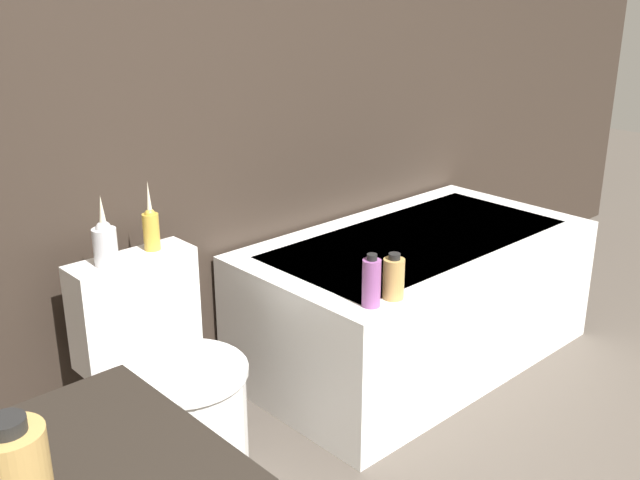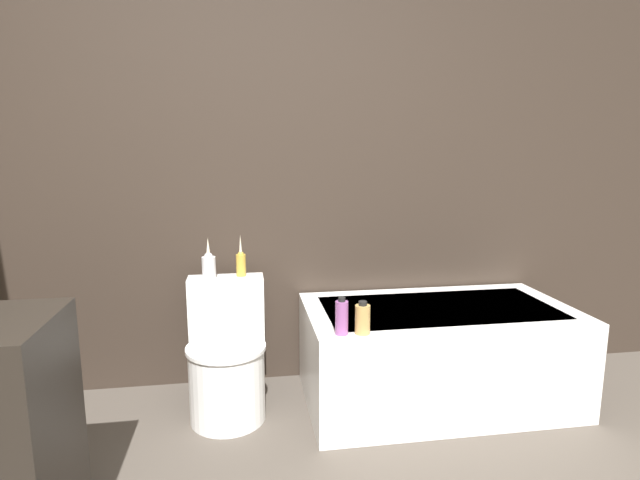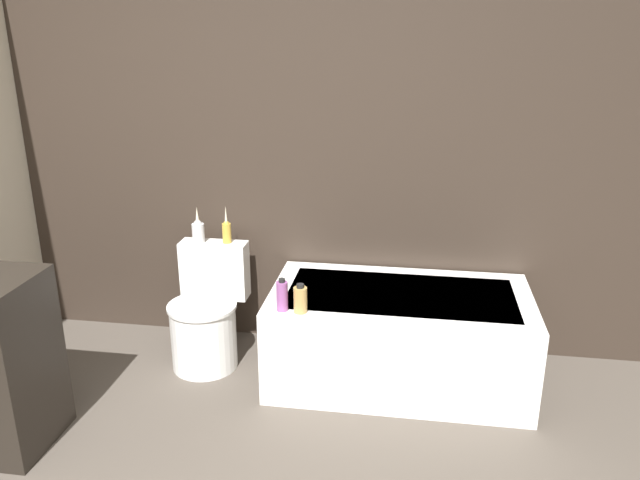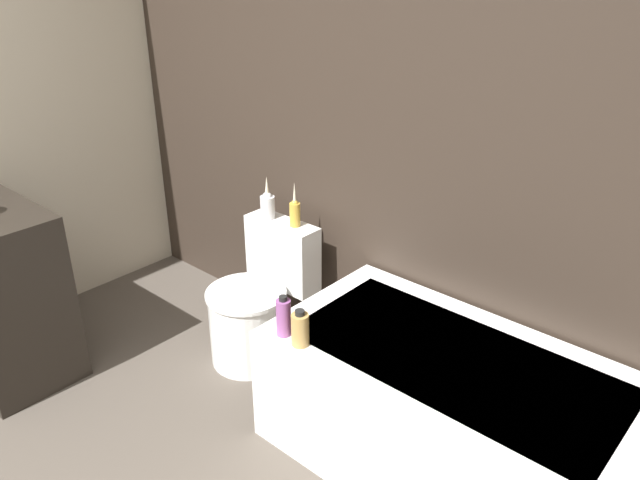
% 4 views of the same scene
% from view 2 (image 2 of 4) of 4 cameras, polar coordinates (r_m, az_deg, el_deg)
% --- Properties ---
extents(wall_back_tiled, '(6.40, 0.06, 2.60)m').
position_cam_2_polar(wall_back_tiled, '(2.97, -3.65, 8.34)').
color(wall_back_tiled, '#332821').
rests_on(wall_back_tiled, ground_plane).
extents(bathtub, '(1.46, 0.80, 0.54)m').
position_cam_2_polar(bathtub, '(2.94, 13.20, -12.47)').
color(bathtub, white).
rests_on(bathtub, ground).
extents(toilet, '(0.42, 0.55, 0.70)m').
position_cam_2_polar(toilet, '(2.78, -10.58, -13.54)').
color(toilet, white).
rests_on(toilet, ground).
extents(vase_gold, '(0.08, 0.08, 0.23)m').
position_cam_2_polar(vase_gold, '(2.80, -12.60, -2.73)').
color(vase_gold, silver).
rests_on(vase_gold, toilet).
extents(vase_silver, '(0.05, 0.05, 0.23)m').
position_cam_2_polar(vase_silver, '(2.82, -9.02, -2.53)').
color(vase_silver, gold).
rests_on(vase_silver, toilet).
extents(shampoo_bottle_tall, '(0.06, 0.06, 0.18)m').
position_cam_2_polar(shampoo_bottle_tall, '(2.37, 2.50, -8.81)').
color(shampoo_bottle_tall, '#8C4C8C').
rests_on(shampoo_bottle_tall, bathtub).
extents(shampoo_bottle_short, '(0.07, 0.07, 0.16)m').
position_cam_2_polar(shampoo_bottle_short, '(2.38, 4.89, -8.97)').
color(shampoo_bottle_short, tan).
rests_on(shampoo_bottle_short, bathtub).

